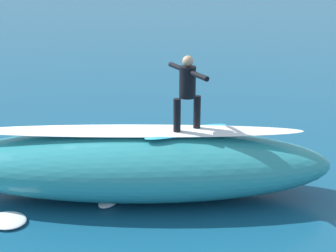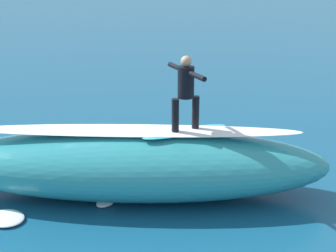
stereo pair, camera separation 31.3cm
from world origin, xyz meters
name	(u,v)px [view 1 (the left image)]	position (x,y,z in m)	size (l,w,h in m)	color
ground_plane	(107,170)	(0.00, 0.00, 0.00)	(120.00, 120.00, 0.00)	#145175
wave_crest	(136,165)	(-0.60, 1.58, 0.79)	(8.94, 2.40, 1.57)	teal
wave_foam_lip	(135,131)	(-0.60, 1.58, 1.61)	(7.60, 0.84, 0.08)	white
surfboard_riding	(187,131)	(-1.74, 1.78, 1.60)	(2.09, 0.50, 0.06)	#33B2D1
surfer_riding	(187,88)	(-1.74, 1.78, 2.61)	(0.65, 1.56, 1.69)	black
surfboard_paddling	(153,152)	(-1.35, -0.93, 0.03)	(2.45, 0.51, 0.07)	#E0563D
surfer_paddling	(156,148)	(-1.43, -0.83, 0.20)	(1.20, 1.47, 0.31)	black
foam_patch_near	(108,202)	(0.09, 1.96, 0.07)	(0.56, 0.36, 0.14)	white
foam_patch_mid	(7,220)	(2.23, 2.36, 0.06)	(0.85, 0.72, 0.11)	white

